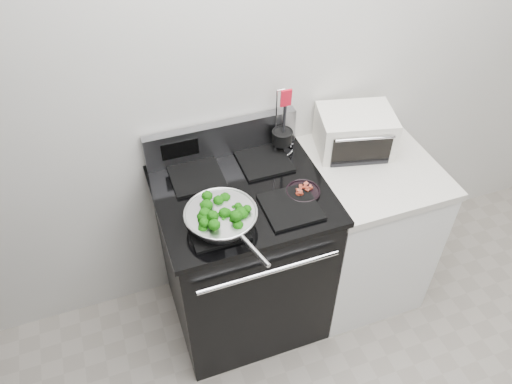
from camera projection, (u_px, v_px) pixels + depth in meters
name	position (u px, v px, depth m)	size (l,w,h in m)	color
back_wall	(278.00, 68.00, 2.32)	(4.00, 0.02, 2.70)	silver
gas_range	(243.00, 256.00, 2.60)	(0.79, 0.69, 1.13)	black
counter	(360.00, 228.00, 2.78)	(0.62, 0.68, 0.92)	white
skillet	(221.00, 217.00, 2.10)	(0.31, 0.49, 0.07)	silver
broccoli_pile	(221.00, 214.00, 2.08)	(0.25, 0.25, 0.08)	#073104
bacon_plate	(303.00, 190.00, 2.27)	(0.16, 0.16, 0.04)	black
utensil_holder	(282.00, 140.00, 2.46)	(0.12, 0.12, 0.36)	silver
toaster_oven	(355.00, 132.00, 2.50)	(0.42, 0.35, 0.21)	white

